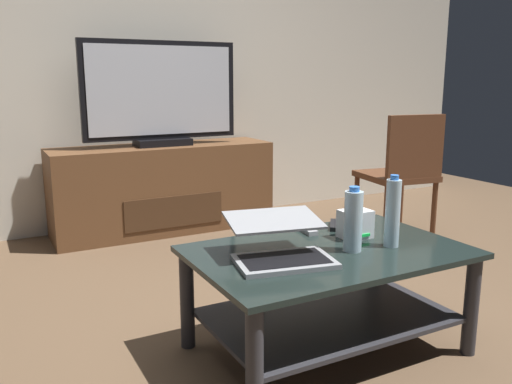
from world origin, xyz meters
The scene contains 13 objects.
ground_plane centered at (0.00, 0.00, 0.00)m, with size 7.68×7.68×0.00m, color brown.
back_wall centered at (0.00, 2.32, 1.40)m, with size 6.40×0.12×2.80m, color beige.
coffee_table centered at (0.11, -0.06, 0.30)m, with size 1.10×0.70×0.44m.
media_cabinet centered at (0.10, 2.00, 0.32)m, with size 1.61×0.47×0.64m.
television centered at (0.10, 1.98, 1.00)m, with size 1.13×0.20×0.74m.
dining_chair centered at (1.44, 0.93, 0.51)m, with size 0.50×0.50×0.89m.
laptop centered at (-0.12, -0.07, 0.50)m, with size 0.43×0.43×0.15m.
router_box centered at (0.31, 0.02, 0.50)m, with size 0.13×0.11×0.12m.
water_bottle_near centered at (0.36, -0.15, 0.58)m, with size 0.06×0.06×0.30m.
water_bottle_far centered at (0.18, -0.12, 0.57)m, with size 0.07×0.07×0.26m.
cell_phone centered at (0.43, 0.14, 0.45)m, with size 0.07×0.14×0.01m, color black.
tv_remote centered at (0.33, 0.19, 0.45)m, with size 0.04×0.16×0.02m, color black.
soundbar_remote centered at (0.17, 0.20, 0.45)m, with size 0.04×0.16×0.02m, color #99999E.
Camera 1 is at (-1.12, -1.74, 1.12)m, focal length 37.44 mm.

